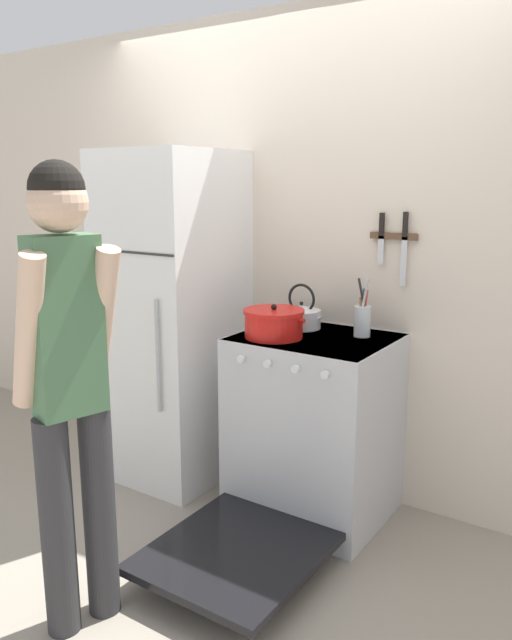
{
  "coord_description": "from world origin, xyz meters",
  "views": [
    {
      "loc": [
        1.69,
        -2.93,
        1.66
      ],
      "look_at": [
        0.05,
        -0.46,
        1.01
      ],
      "focal_mm": 35.0,
      "sensor_mm": 36.0,
      "label": 1
    }
  ],
  "objects": [
    {
      "name": "ground_plane",
      "position": [
        0.0,
        0.0,
        0.0
      ],
      "size": [
        14.0,
        14.0,
        0.0
      ],
      "primitive_type": "plane",
      "color": "gray"
    },
    {
      "name": "utensil_jar",
      "position": [
        0.48,
        -0.18,
        1.01
      ],
      "size": [
        0.08,
        0.08,
        0.29
      ],
      "color": "silver",
      "rests_on": "stove_range"
    },
    {
      "name": "wall_knife_strip",
      "position": [
        0.56,
        -0.02,
        1.41
      ],
      "size": [
        0.24,
        0.03,
        0.36
      ],
      "color": "brown"
    },
    {
      "name": "wall_back",
      "position": [
        0.0,
        0.03,
        1.27
      ],
      "size": [
        10.0,
        0.06,
        2.55
      ],
      "color": "beige",
      "rests_on": "ground_plane"
    },
    {
      "name": "stove_range",
      "position": [
        0.3,
        -0.35,
        0.46
      ],
      "size": [
        0.73,
        1.37,
        0.93
      ],
      "color": "silver",
      "rests_on": "ground_plane"
    },
    {
      "name": "dutch_oven_pot",
      "position": [
        0.13,
        -0.44,
        1.0
      ],
      "size": [
        0.34,
        0.3,
        0.16
      ],
      "color": "red",
      "rests_on": "stove_range"
    },
    {
      "name": "person",
      "position": [
        -0.04,
        -1.53,
        0.99
      ],
      "size": [
        0.34,
        0.4,
        1.74
      ],
      "rotation": [
        0.0,
        0.0,
        1.3
      ],
      "color": "#2D2D30",
      "rests_on": "ground_plane"
    },
    {
      "name": "tea_kettle",
      "position": [
        0.15,
        -0.19,
        0.99
      ],
      "size": [
        0.25,
        0.2,
        0.23
      ],
      "color": "silver",
      "rests_on": "stove_range"
    },
    {
      "name": "refrigerator",
      "position": [
        -0.59,
        -0.34,
        0.92
      ],
      "size": [
        0.63,
        0.7,
        1.83
      ],
      "color": "white",
      "rests_on": "ground_plane"
    }
  ]
}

